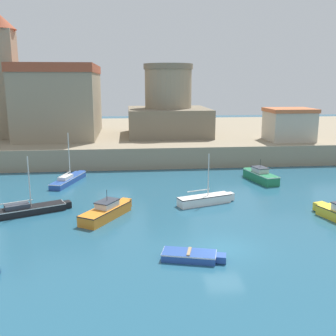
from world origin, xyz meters
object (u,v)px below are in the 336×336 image
at_px(motorboat_green_2, 260,176).
at_px(motorboat_orange_4, 107,211).
at_px(sailboat_black_7, 26,210).
at_px(dinghy_blue_5, 191,256).
at_px(sailboat_white_0, 206,199).
at_px(fortress, 168,111).
at_px(church, 56,98).
at_px(sailboat_blue_6, 69,179).
at_px(harbor_shed_mid_row, 289,124).

bearing_deg(motorboat_green_2, motorboat_orange_4, -147.79).
height_order(motorboat_orange_4, sailboat_black_7, sailboat_black_7).
bearing_deg(dinghy_blue_5, sailboat_white_0, 74.35).
relative_size(sailboat_white_0, motorboat_green_2, 0.95).
bearing_deg(sailboat_black_7, fortress, 62.02).
xyz_separation_m(motorboat_orange_4, church, (-8.67, 30.15, 7.69)).
xyz_separation_m(sailboat_black_7, fortress, (14.63, 27.54, 5.84)).
bearing_deg(motorboat_green_2, dinghy_blue_5, -120.00).
distance_m(motorboat_orange_4, church, 32.30).
distance_m(sailboat_blue_6, harbor_shed_mid_row, 30.73).
xyz_separation_m(motorboat_green_2, fortress, (-8.13, 18.92, 5.62)).
height_order(church, harbor_shed_mid_row, church).
bearing_deg(church, motorboat_green_2, -38.88).
height_order(sailboat_blue_6, harbor_shed_mid_row, harbor_shed_mid_row).
xyz_separation_m(sailboat_white_0, church, (-17.25, 27.45, 7.80)).
distance_m(sailboat_white_0, harbor_shed_mid_row, 24.94).
xyz_separation_m(sailboat_blue_6, harbor_shed_mid_row, (28.61, 10.25, 4.50)).
distance_m(sailboat_black_7, church, 29.74).
height_order(sailboat_blue_6, sailboat_black_7, sailboat_blue_6).
relative_size(sailboat_black_7, fortress, 0.57).
height_order(dinghy_blue_5, sailboat_blue_6, sailboat_blue_6).
bearing_deg(dinghy_blue_5, motorboat_green_2, 60.00).
height_order(sailboat_white_0, sailboat_black_7, sailboat_black_7).
bearing_deg(dinghy_blue_5, church, 110.31).
bearing_deg(motorboat_green_2, sailboat_white_0, -135.35).
xyz_separation_m(sailboat_black_7, church, (-2.03, 28.62, 7.85)).
distance_m(fortress, harbor_shed_mid_row, 17.63).
xyz_separation_m(motorboat_orange_4, harbor_shed_mid_row, (23.99, 21.80, 4.35)).
height_order(motorboat_green_2, motorboat_orange_4, motorboat_green_2).
distance_m(motorboat_orange_4, dinghy_blue_5, 9.90).
bearing_deg(sailboat_blue_6, motorboat_green_2, -3.83).
height_order(dinghy_blue_5, sailboat_black_7, sailboat_black_7).
xyz_separation_m(sailboat_white_0, sailboat_black_7, (-15.23, -1.17, -0.05)).
xyz_separation_m(motorboat_green_2, sailboat_blue_6, (-20.75, 1.39, -0.22)).
relative_size(motorboat_green_2, harbor_shed_mid_row, 0.93).
distance_m(motorboat_green_2, harbor_shed_mid_row, 14.69).
xyz_separation_m(sailboat_white_0, dinghy_blue_5, (-3.06, -10.91, -0.17)).
distance_m(church, harbor_shed_mid_row, 33.88).
relative_size(sailboat_blue_6, sailboat_black_7, 1.03).
relative_size(church, fortress, 1.45).
bearing_deg(motorboat_orange_4, church, 106.05).
bearing_deg(sailboat_blue_6, sailboat_black_7, -101.41).
height_order(sailboat_white_0, dinghy_blue_5, sailboat_white_0).
bearing_deg(motorboat_green_2, sailboat_black_7, -159.26).
height_order(fortress, harbor_shed_mid_row, fortress).
distance_m(church, fortress, 16.82).
bearing_deg(sailboat_blue_6, harbor_shed_mid_row, 19.71).
height_order(motorboat_green_2, fortress, fortress).
height_order(sailboat_white_0, church, church).
bearing_deg(motorboat_orange_4, dinghy_blue_5, -56.05).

